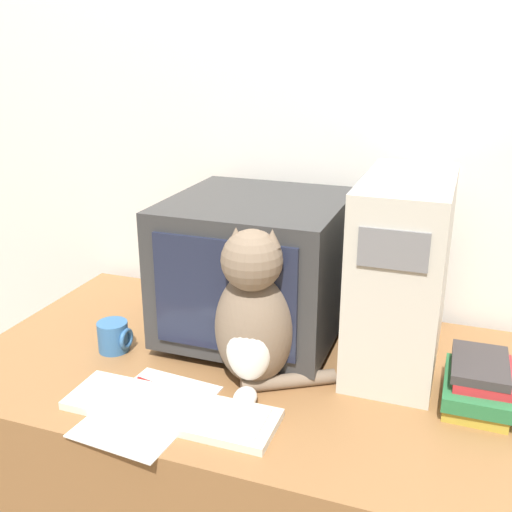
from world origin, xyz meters
TOP-DOWN VIEW (x-y plane):
  - wall_back at (0.00, 0.86)m, footprint 7.00×0.05m
  - desk at (0.00, 0.40)m, footprint 1.36×0.80m
  - crt_monitor at (-0.02, 0.55)m, footprint 0.44×0.45m
  - computer_tower at (0.35, 0.55)m, footprint 0.20×0.44m
  - keyboard at (-0.07, 0.14)m, footprint 0.47×0.14m
  - cat at (0.06, 0.32)m, footprint 0.29×0.25m
  - book_stack at (0.55, 0.40)m, footprint 0.16×0.21m
  - pen at (-0.13, 0.22)m, footprint 0.14×0.04m
  - paper_sheet at (-0.12, 0.13)m, footprint 0.23×0.31m
  - mug at (-0.33, 0.34)m, footprint 0.08×0.08m

SIDE VIEW (x-z plane):
  - desk at x=0.00m, z-range 0.00..0.73m
  - paper_sheet at x=-0.12m, z-range 0.73..0.73m
  - pen at x=-0.13m, z-range 0.73..0.73m
  - keyboard at x=-0.07m, z-range 0.73..0.75m
  - mug at x=-0.33m, z-range 0.73..0.80m
  - book_stack at x=0.55m, z-range 0.72..0.82m
  - cat at x=0.06m, z-range 0.70..1.08m
  - crt_monitor at x=-0.02m, z-range 0.73..1.11m
  - computer_tower at x=0.35m, z-range 0.73..1.19m
  - wall_back at x=0.00m, z-range 0.00..2.50m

